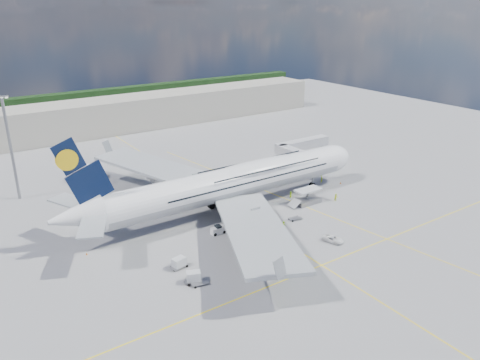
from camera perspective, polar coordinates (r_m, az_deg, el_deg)
ground at (r=102.27m, az=2.18°, el=-5.53°), size 300.00×300.00×0.00m
taxi_line_main at (r=102.27m, az=2.18°, el=-5.53°), size 0.25×220.00×0.01m
taxi_line_cross at (r=88.97m, az=9.92°, el=-10.19°), size 120.00×0.25×0.01m
taxi_line_diag at (r=117.28m, az=4.82°, el=-2.01°), size 14.16×99.06×0.01m
airliner at (r=107.16m, az=-0.82°, el=-0.23°), size 77.26×79.15×23.71m
jet_bridge at (r=132.46m, az=7.30°, el=3.75°), size 18.80×12.10×8.50m
cargo_loader at (r=113.58m, az=8.19°, el=-2.26°), size 8.53×3.20×3.67m
light_mast at (r=123.77m, az=-26.18°, el=3.59°), size 3.00×0.70×25.50m
terminal at (r=181.56m, az=-15.94°, el=7.52°), size 180.00×16.00×12.00m
tree_line at (r=237.26m, az=-10.26°, el=10.48°), size 160.00×6.00×8.00m
dolly_row_a at (r=82.70m, az=-5.68°, el=-11.66°), size 3.70×2.92×2.08m
dolly_row_b at (r=82.42m, az=-4.94°, el=-12.39°), size 3.24×2.11×0.44m
dolly_row_c at (r=99.83m, az=0.26°, el=-5.58°), size 3.13×2.08×1.83m
dolly_back at (r=87.08m, az=-7.45°, el=-9.95°), size 3.47×2.35×2.01m
dolly_nose_far at (r=105.25m, az=6.74°, el=-4.66°), size 3.24×2.21×0.43m
dolly_nose_near at (r=96.67m, az=3.91°, el=-7.02°), size 2.95×2.27×0.38m
baggage_tug at (r=98.38m, az=-2.69°, el=-6.11°), size 3.12×1.50×1.94m
catering_truck_inner at (r=120.29m, az=-8.89°, el=-0.66°), size 7.02×4.81×3.87m
catering_truck_outer at (r=133.46m, az=-18.13°, el=0.78°), size 7.39×3.60×4.24m
service_van at (r=97.05m, az=11.29°, el=-7.09°), size 3.30×4.76×1.21m
crew_nose at (r=127.28m, az=9.94°, el=0.08°), size 0.81×0.65×1.93m
crew_loader at (r=116.11m, az=11.63°, el=-2.09°), size 1.17×1.05×2.00m
crew_wing at (r=94.23m, az=0.37°, el=-7.44°), size 0.40×0.90×1.52m
crew_van at (r=116.71m, az=6.20°, el=-1.75°), size 0.58×0.83×1.60m
crew_tug at (r=100.82m, az=5.33°, el=-5.49°), size 1.19×0.86×1.66m
cone_nose at (r=127.74m, az=12.16°, el=-0.35°), size 0.40×0.40×0.51m
cone_wing_left_inner at (r=115.95m, az=-11.87°, el=-2.54°), size 0.42×0.42×0.54m
cone_wing_left_outer at (r=128.14m, az=-15.93°, el=-0.62°), size 0.42×0.42×0.53m
cone_wing_right_inner at (r=102.34m, az=-1.16°, el=-5.31°), size 0.49×0.49×0.62m
cone_wing_right_outer at (r=85.39m, az=-5.30°, el=-11.14°), size 0.49×0.49×0.63m
cone_tail at (r=95.51m, az=-18.19°, el=-8.54°), size 0.38×0.38×0.48m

